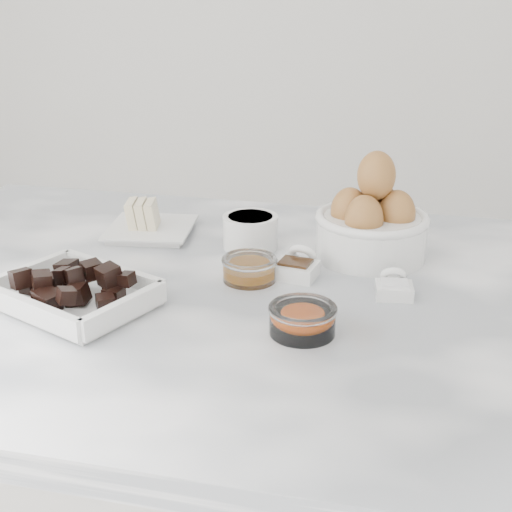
{
  "coord_description": "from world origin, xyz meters",
  "views": [
    {
      "loc": [
        0.23,
        -0.88,
        1.36
      ],
      "look_at": [
        0.02,
        0.03,
        0.98
      ],
      "focal_mm": 50.0,
      "sensor_mm": 36.0,
      "label": 1
    }
  ],
  "objects_px": {
    "sugar_ramekin": "(250,230)",
    "honey_bowl": "(249,268)",
    "salt_spoon": "(394,286)",
    "vanilla_spoon": "(297,266)",
    "zest_bowl": "(303,318)",
    "butter_plate": "(149,223)",
    "egg_bowl": "(372,224)",
    "chocolate_dish": "(74,289)"
  },
  "relations": [
    {
      "from": "egg_bowl",
      "to": "salt_spoon",
      "type": "distance_m",
      "value": 0.15
    },
    {
      "from": "butter_plate",
      "to": "honey_bowl",
      "type": "bearing_deg",
      "value": -35.2
    },
    {
      "from": "chocolate_dish",
      "to": "sugar_ramekin",
      "type": "bearing_deg",
      "value": 55.74
    },
    {
      "from": "sugar_ramekin",
      "to": "vanilla_spoon",
      "type": "xyz_separation_m",
      "value": [
        0.09,
        -0.1,
        -0.01
      ]
    },
    {
      "from": "chocolate_dish",
      "to": "vanilla_spoon",
      "type": "relative_size",
      "value": 3.04
    },
    {
      "from": "chocolate_dish",
      "to": "sugar_ramekin",
      "type": "height_order",
      "value": "chocolate_dish"
    },
    {
      "from": "butter_plate",
      "to": "egg_bowl",
      "type": "bearing_deg",
      "value": -2.73
    },
    {
      "from": "honey_bowl",
      "to": "salt_spoon",
      "type": "xyz_separation_m",
      "value": [
        0.21,
        -0.0,
        -0.01
      ]
    },
    {
      "from": "egg_bowl",
      "to": "zest_bowl",
      "type": "xyz_separation_m",
      "value": [
        -0.06,
        -0.27,
        -0.03
      ]
    },
    {
      "from": "honey_bowl",
      "to": "zest_bowl",
      "type": "distance_m",
      "value": 0.18
    },
    {
      "from": "chocolate_dish",
      "to": "butter_plate",
      "type": "xyz_separation_m",
      "value": [
        -0.0,
        0.28,
        -0.0
      ]
    },
    {
      "from": "butter_plate",
      "to": "honey_bowl",
      "type": "relative_size",
      "value": 1.91
    },
    {
      "from": "butter_plate",
      "to": "salt_spoon",
      "type": "distance_m",
      "value": 0.44
    },
    {
      "from": "honey_bowl",
      "to": "salt_spoon",
      "type": "relative_size",
      "value": 1.23
    },
    {
      "from": "sugar_ramekin",
      "to": "egg_bowl",
      "type": "relative_size",
      "value": 0.51
    },
    {
      "from": "honey_bowl",
      "to": "salt_spoon",
      "type": "distance_m",
      "value": 0.21
    },
    {
      "from": "vanilla_spoon",
      "to": "salt_spoon",
      "type": "bearing_deg",
      "value": -14.42
    },
    {
      "from": "sugar_ramekin",
      "to": "vanilla_spoon",
      "type": "relative_size",
      "value": 1.1
    },
    {
      "from": "butter_plate",
      "to": "vanilla_spoon",
      "type": "xyz_separation_m",
      "value": [
        0.27,
        -0.12,
        -0.0
      ]
    },
    {
      "from": "butter_plate",
      "to": "egg_bowl",
      "type": "relative_size",
      "value": 0.88
    },
    {
      "from": "chocolate_dish",
      "to": "zest_bowl",
      "type": "bearing_deg",
      "value": -1.67
    },
    {
      "from": "butter_plate",
      "to": "sugar_ramekin",
      "type": "height_order",
      "value": "butter_plate"
    },
    {
      "from": "butter_plate",
      "to": "vanilla_spoon",
      "type": "relative_size",
      "value": 1.91
    },
    {
      "from": "egg_bowl",
      "to": "zest_bowl",
      "type": "relative_size",
      "value": 2.04
    },
    {
      "from": "sugar_ramekin",
      "to": "salt_spoon",
      "type": "xyz_separation_m",
      "value": [
        0.24,
        -0.13,
        -0.02
      ]
    },
    {
      "from": "egg_bowl",
      "to": "honey_bowl",
      "type": "xyz_separation_m",
      "value": [
        -0.16,
        -0.13,
        -0.04
      ]
    },
    {
      "from": "zest_bowl",
      "to": "salt_spoon",
      "type": "distance_m",
      "value": 0.17
    },
    {
      "from": "sugar_ramekin",
      "to": "honey_bowl",
      "type": "xyz_separation_m",
      "value": [
        0.03,
        -0.13,
        -0.01
      ]
    },
    {
      "from": "sugar_ramekin",
      "to": "zest_bowl",
      "type": "distance_m",
      "value": 0.3
    },
    {
      "from": "egg_bowl",
      "to": "vanilla_spoon",
      "type": "height_order",
      "value": "egg_bowl"
    },
    {
      "from": "honey_bowl",
      "to": "zest_bowl",
      "type": "relative_size",
      "value": 0.94
    },
    {
      "from": "egg_bowl",
      "to": "salt_spoon",
      "type": "relative_size",
      "value": 2.66
    },
    {
      "from": "sugar_ramekin",
      "to": "zest_bowl",
      "type": "xyz_separation_m",
      "value": [
        0.13,
        -0.27,
        -0.01
      ]
    },
    {
      "from": "sugar_ramekin",
      "to": "honey_bowl",
      "type": "distance_m",
      "value": 0.13
    },
    {
      "from": "zest_bowl",
      "to": "honey_bowl",
      "type": "bearing_deg",
      "value": 125.48
    },
    {
      "from": "chocolate_dish",
      "to": "salt_spoon",
      "type": "height_order",
      "value": "chocolate_dish"
    },
    {
      "from": "sugar_ramekin",
      "to": "salt_spoon",
      "type": "height_order",
      "value": "sugar_ramekin"
    },
    {
      "from": "egg_bowl",
      "to": "honey_bowl",
      "type": "relative_size",
      "value": 2.17
    },
    {
      "from": "egg_bowl",
      "to": "zest_bowl",
      "type": "height_order",
      "value": "egg_bowl"
    },
    {
      "from": "vanilla_spoon",
      "to": "zest_bowl",
      "type": "bearing_deg",
      "value": -77.78
    },
    {
      "from": "zest_bowl",
      "to": "salt_spoon",
      "type": "height_order",
      "value": "same"
    },
    {
      "from": "salt_spoon",
      "to": "zest_bowl",
      "type": "bearing_deg",
      "value": -126.82
    }
  ]
}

